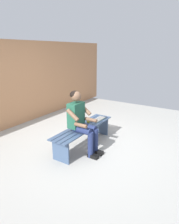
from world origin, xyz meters
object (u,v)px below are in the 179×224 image
bench_near (84,131)px  book_open (99,119)px  apple (89,121)px  person_seated (81,120)px

bench_near → book_open: bearing=175.1°
bench_near → apple: 0.29m
bench_near → apple: bearing=-171.7°
apple → book_open: apple is taller
apple → book_open: size_ratio=0.20×
bench_near → person_seated: bearing=23.7°
person_seated → apple: (-0.47, -0.14, -0.20)m
person_seated → apple: size_ratio=15.33×
bench_near → book_open: size_ratio=4.29×
bench_near → apple: (-0.24, -0.04, 0.15)m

